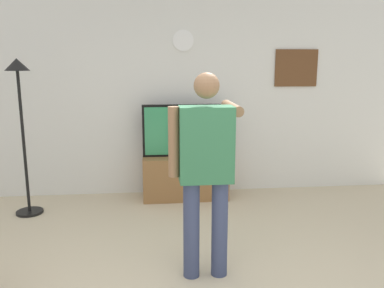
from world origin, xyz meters
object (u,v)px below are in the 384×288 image
(tv_stand, at_px, (185,177))
(framed_picture, at_px, (296,68))
(person_standing_nearer_lamp, at_px, (206,164))
(floor_lamp, at_px, (20,105))
(television, at_px, (185,130))
(wall_clock, at_px, (183,40))

(tv_stand, relative_size, framed_picture, 1.90)
(person_standing_nearer_lamp, bearing_deg, floor_lamp, 140.05)
(television, bearing_deg, wall_clock, 90.00)
(television, bearing_deg, tv_stand, -90.00)
(framed_picture, distance_m, floor_lamp, 3.64)
(television, distance_m, floor_lamp, 2.05)
(person_standing_nearer_lamp, bearing_deg, television, 90.06)
(framed_picture, relative_size, floor_lamp, 0.32)
(wall_clock, height_order, framed_picture, wall_clock)
(tv_stand, bearing_deg, person_standing_nearer_lamp, -89.94)
(person_standing_nearer_lamp, bearing_deg, wall_clock, 90.05)
(television, height_order, person_standing_nearer_lamp, person_standing_nearer_lamp)
(framed_picture, xyz_separation_m, person_standing_nearer_lamp, (-1.58, -2.31, -0.74))
(tv_stand, xyz_separation_m, television, (0.00, 0.05, 0.64))
(wall_clock, distance_m, person_standing_nearer_lamp, 2.56)
(floor_lamp, xyz_separation_m, person_standing_nearer_lamp, (1.97, -1.65, -0.34))
(wall_clock, height_order, floor_lamp, wall_clock)
(floor_lamp, relative_size, person_standing_nearer_lamp, 1.07)
(tv_stand, distance_m, wall_clock, 1.85)
(framed_picture, bearing_deg, wall_clock, -179.82)
(television, distance_m, wall_clock, 1.21)
(floor_lamp, bearing_deg, wall_clock, 18.45)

